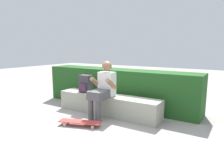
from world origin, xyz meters
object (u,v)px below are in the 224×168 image
(bench_main, at_px, (108,105))
(skateboard_near_person, at_px, (80,122))
(person_skater, at_px, (103,88))
(backpack_on_bench, at_px, (85,84))

(bench_main, relative_size, skateboard_near_person, 2.95)
(person_skater, xyz_separation_m, backpack_on_bench, (-0.65, 0.20, -0.01))
(backpack_on_bench, bearing_deg, person_skater, -17.40)
(skateboard_near_person, bearing_deg, backpack_on_bench, 123.21)
(person_skater, distance_m, backpack_on_bench, 0.68)
(bench_main, height_order, skateboard_near_person, bench_main)
(person_skater, relative_size, skateboard_near_person, 1.44)
(person_skater, height_order, backpack_on_bench, person_skater)
(skateboard_near_person, bearing_deg, bench_main, 86.92)
(person_skater, distance_m, skateboard_near_person, 0.88)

